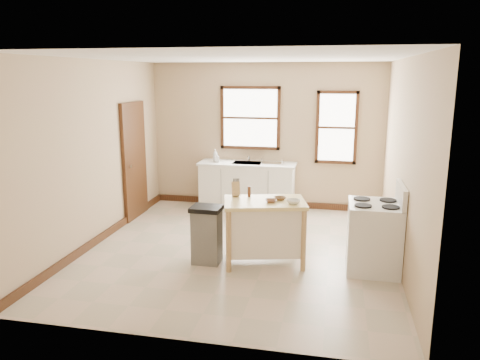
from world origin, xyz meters
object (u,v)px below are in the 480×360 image
trash_bin (207,235)px  bowl_b (280,198)px  dish_rack (273,161)px  kitchen_island (264,232)px  soap_bottle_a (215,155)px  knife_block (236,189)px  bowl_a (271,201)px  gas_stove (374,227)px  pepper_grinder (249,192)px  soap_bottle_b (217,158)px  bowl_c (293,202)px

trash_bin → bowl_b: bearing=14.9°
dish_rack → kitchen_island: dish_rack is taller
soap_bottle_a → knife_block: soap_bottle_a is taller
knife_block → soap_bottle_a: bearing=88.1°
soap_bottle_a → kitchen_island: size_ratio=0.22×
bowl_a → gas_stove: 1.41m
pepper_grinder → bowl_b: bearing=-8.6°
gas_stove → bowl_b: bearing=179.0°
knife_block → soap_bottle_b: bearing=87.5°
bowl_b → dish_rack: bearing=100.1°
soap_bottle_a → knife_block: (0.94, -2.44, -0.04)m
dish_rack → bowl_a: (0.34, -2.65, -0.06)m
soap_bottle_a → pepper_grinder: size_ratio=1.59×
pepper_grinder → gas_stove: 1.75m
bowl_a → gas_stove: bearing=5.3°
kitchen_island → pepper_grinder: size_ratio=7.30×
knife_block → bowl_b: bearing=-28.2°
bowl_a → bowl_b: bearing=55.0°
knife_block → trash_bin: size_ratio=0.25×
soap_bottle_a → bowl_c: soap_bottle_a is taller
bowl_b → soap_bottle_b: bearing=122.0°
soap_bottle_b → pepper_grinder: 2.59m
dish_rack → bowl_b: bearing=-76.8°
soap_bottle_b → kitchen_island: size_ratio=0.16×
knife_block → bowl_c: (0.83, -0.23, -0.07)m
dish_rack → trash_bin: 2.85m
trash_bin → bowl_c: bearing=4.6°
dish_rack → kitchen_island: size_ratio=0.37×
bowl_a → soap_bottle_a: bearing=119.0°
soap_bottle_a → bowl_b: size_ratio=1.51×
dish_rack → bowl_a: bearing=-79.6°
soap_bottle_b → gas_stove: size_ratio=0.14×
bowl_a → gas_stove: gas_stove is taller
dish_rack → pepper_grinder: (0.00, -2.43, 0.00)m
bowl_a → bowl_c: 0.30m
soap_bottle_a → bowl_b: soap_bottle_a is taller
gas_stove → kitchen_island: bearing=-177.4°
knife_block → trash_bin: knife_block is taller
dish_rack → bowl_c: bearing=-73.4°
knife_block → bowl_a: (0.53, -0.21, -0.08)m
knife_block → bowl_b: knife_block is taller
kitchen_island → gas_stove: size_ratio=0.92×
kitchen_island → bowl_b: bearing=10.4°
soap_bottle_a → trash_bin: 2.87m
soap_bottle_a → kitchen_island: 2.99m
dish_rack → knife_block: bearing=-91.3°
soap_bottle_a → dish_rack: soap_bottle_a is taller
knife_block → bowl_c: knife_block is taller
dish_rack → knife_block: 2.45m
kitchen_island → gas_stove: 1.47m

